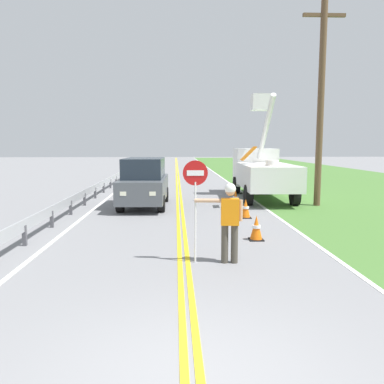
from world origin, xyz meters
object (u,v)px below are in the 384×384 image
(utility_bucket_truck, at_px, (261,170))
(flagger_worker, at_px, (229,218))
(traffic_cone_mid, at_px, (246,209))
(stop_sign_paddle, at_px, (195,188))
(oncoming_suv_nearest, at_px, (144,182))
(traffic_cone_lead, at_px, (256,228))
(traffic_cone_tail, at_px, (236,198))
(utility_pole_near, at_px, (321,102))

(utility_bucket_truck, bearing_deg, flagger_worker, -106.16)
(traffic_cone_mid, bearing_deg, stop_sign_paddle, -111.80)
(oncoming_suv_nearest, height_order, traffic_cone_mid, oncoming_suv_nearest)
(stop_sign_paddle, xyz_separation_m, utility_bucket_truck, (3.89, 10.72, -0.30))
(utility_bucket_truck, distance_m, traffic_cone_mid, 5.79)
(traffic_cone_lead, distance_m, traffic_cone_mid, 3.32)
(stop_sign_paddle, xyz_separation_m, traffic_cone_tail, (2.19, 8.06, -1.37))
(flagger_worker, distance_m, utility_bucket_truck, 11.23)
(stop_sign_paddle, relative_size, traffic_cone_mid, 3.33)
(flagger_worker, xyz_separation_m, utility_pole_near, (5.04, 8.13, 3.46))
(flagger_worker, xyz_separation_m, traffic_cone_mid, (1.36, 5.37, -0.71))
(utility_bucket_truck, xyz_separation_m, utility_pole_near, (1.91, -2.66, 3.10))
(utility_pole_near, height_order, traffic_cone_lead, utility_pole_near)
(stop_sign_paddle, xyz_separation_m, oncoming_suv_nearest, (-1.79, 8.14, -0.65))
(flagger_worker, xyz_separation_m, traffic_cone_tail, (1.42, 8.13, -0.71))
(utility_pole_near, xyz_separation_m, traffic_cone_lead, (-3.98, -6.06, -4.17))
(flagger_worker, height_order, utility_bucket_truck, utility_bucket_truck)
(traffic_cone_lead, relative_size, traffic_cone_tail, 1.00)
(utility_bucket_truck, bearing_deg, stop_sign_paddle, -109.95)
(utility_bucket_truck, xyz_separation_m, oncoming_suv_nearest, (-5.68, -2.58, -0.34))
(utility_pole_near, relative_size, traffic_cone_lead, 12.35)
(utility_pole_near, bearing_deg, traffic_cone_mid, -143.18)
(traffic_cone_lead, bearing_deg, traffic_cone_mid, 84.85)
(utility_pole_near, bearing_deg, oncoming_suv_nearest, 179.45)
(utility_bucket_truck, relative_size, traffic_cone_mid, 9.83)
(flagger_worker, distance_m, traffic_cone_tail, 8.28)
(utility_bucket_truck, relative_size, oncoming_suv_nearest, 1.48)
(traffic_cone_mid, bearing_deg, oncoming_suv_nearest, 144.14)
(flagger_worker, height_order, traffic_cone_mid, flagger_worker)
(utility_pole_near, xyz_separation_m, traffic_cone_mid, (-3.68, -2.75, -4.17))
(utility_bucket_truck, height_order, traffic_cone_tail, utility_bucket_truck)
(utility_bucket_truck, xyz_separation_m, traffic_cone_mid, (-1.77, -5.41, -1.07))
(oncoming_suv_nearest, distance_m, utility_pole_near, 8.34)
(oncoming_suv_nearest, distance_m, traffic_cone_tail, 4.04)
(stop_sign_paddle, distance_m, utility_pole_near, 10.32)
(oncoming_suv_nearest, bearing_deg, utility_bucket_truck, 24.46)
(flagger_worker, xyz_separation_m, traffic_cone_lead, (1.06, 2.07, -0.71))
(flagger_worker, bearing_deg, utility_pole_near, 58.21)
(utility_pole_near, bearing_deg, utility_bucket_truck, 125.76)
(oncoming_suv_nearest, height_order, utility_pole_near, utility_pole_near)
(stop_sign_paddle, height_order, traffic_cone_lead, stop_sign_paddle)
(traffic_cone_lead, height_order, traffic_cone_tail, same)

